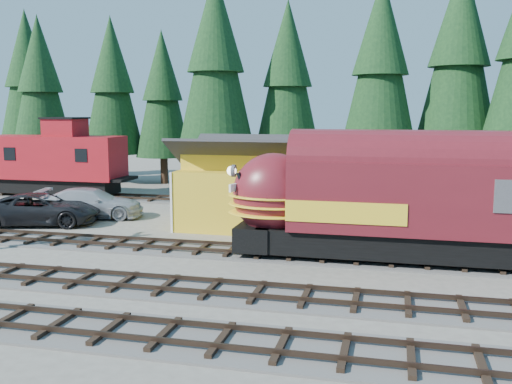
% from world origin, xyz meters
% --- Properties ---
extents(ground, '(120.00, 120.00, 0.00)m').
position_xyz_m(ground, '(0.00, 0.00, 0.00)').
color(ground, '#6B665B').
rests_on(ground, ground).
extents(track_siding, '(68.00, 3.20, 0.33)m').
position_xyz_m(track_siding, '(10.00, 4.00, 0.06)').
color(track_siding, '#4C4947').
rests_on(track_siding, ground).
extents(track_spur, '(32.00, 3.20, 0.33)m').
position_xyz_m(track_spur, '(-10.00, 18.00, 0.06)').
color(track_spur, '#4C4947').
rests_on(track_spur, ground).
extents(depot, '(12.80, 7.00, 5.30)m').
position_xyz_m(depot, '(-0.00, 10.50, 2.96)').
color(depot, gold).
rests_on(depot, ground).
extents(conifer_backdrop, '(79.38, 22.72, 17.16)m').
position_xyz_m(conifer_backdrop, '(7.98, 24.65, 10.22)').
color(conifer_backdrop, black).
rests_on(conifer_backdrop, ground).
extents(locomotive, '(16.61, 3.30, 4.52)m').
position_xyz_m(locomotive, '(6.41, 4.00, 2.63)').
color(locomotive, black).
rests_on(locomotive, ground).
extents(caboose, '(11.14, 3.23, 5.79)m').
position_xyz_m(caboose, '(-20.04, 18.00, 2.84)').
color(caboose, black).
rests_on(caboose, ground).
extents(pickup_truck_a, '(7.39, 4.81, 1.89)m').
position_xyz_m(pickup_truck_a, '(-14.43, 7.76, 0.95)').
color(pickup_truck_a, black).
rests_on(pickup_truck_a, ground).
extents(pickup_truck_b, '(6.93, 4.09, 1.88)m').
position_xyz_m(pickup_truck_b, '(-12.64, 10.46, 0.94)').
color(pickup_truck_b, '#B4B6BC').
rests_on(pickup_truck_b, ground).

